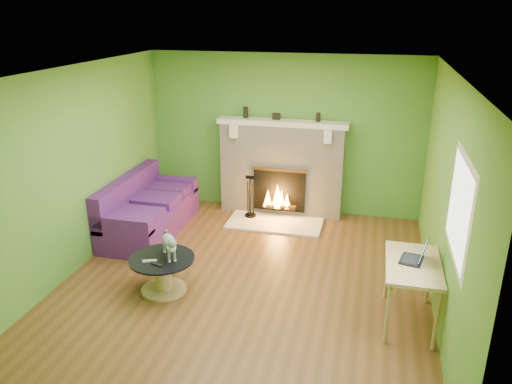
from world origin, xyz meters
TOP-DOWN VIEW (x-y plane):
  - floor at (0.00, 0.00)m, footprint 5.00×5.00m
  - ceiling at (0.00, 0.00)m, footprint 5.00×5.00m
  - wall_back at (0.00, 2.50)m, footprint 5.00×0.00m
  - wall_front at (0.00, -2.50)m, footprint 5.00×0.00m
  - wall_left at (-2.25, 0.00)m, footprint 0.00×5.00m
  - wall_right at (2.25, 0.00)m, footprint 0.00×5.00m
  - window_frame at (2.24, -0.90)m, footprint 0.00×1.20m
  - window_pane at (2.23, -0.90)m, footprint 0.00×1.06m
  - fireplace at (0.00, 2.32)m, footprint 2.10×0.46m
  - hearth at (0.00, 1.80)m, footprint 1.50×0.75m
  - mantel at (0.00, 2.30)m, footprint 2.10×0.28m
  - sofa at (-1.86, 1.08)m, footprint 0.88×1.92m
  - coffee_table at (-0.92, -0.49)m, footprint 0.79×0.79m
  - desk at (1.95, -0.46)m, footprint 0.57×0.98m
  - cat at (-0.84, -0.44)m, footprint 0.46×0.55m
  - remote_silver at (-1.02, -0.61)m, footprint 0.17×0.10m
  - remote_black at (-0.90, -0.67)m, footprint 0.17×0.09m
  - laptop at (1.93, -0.41)m, footprint 0.32×0.34m
  - fire_tools at (-0.44, 1.95)m, footprint 0.19×0.19m
  - mantel_vase_left at (-0.61, 2.33)m, footprint 0.08×0.08m
  - mantel_vase_right at (0.56, 2.33)m, footprint 0.07×0.07m
  - mantel_box at (-0.10, 2.33)m, footprint 0.12×0.08m

SIDE VIEW (x-z plane):
  - floor at x=0.00m, z-range 0.00..0.00m
  - hearth at x=0.00m, z-range 0.00..0.03m
  - coffee_table at x=-0.92m, z-range 0.03..0.48m
  - sofa at x=-1.86m, z-range -0.10..0.77m
  - fire_tools at x=-0.44m, z-range 0.03..0.73m
  - remote_black at x=-0.90m, z-range 0.45..0.46m
  - remote_silver at x=-1.02m, z-range 0.45..0.46m
  - cat at x=-0.84m, z-range 0.45..0.78m
  - desk at x=1.95m, z-range 0.27..1.00m
  - fireplace at x=0.00m, z-range -0.02..1.56m
  - laptop at x=1.93m, z-range 0.73..0.95m
  - wall_back at x=0.00m, z-range -1.20..3.80m
  - wall_front at x=0.00m, z-range -1.20..3.80m
  - wall_left at x=-2.25m, z-range -1.20..3.80m
  - wall_right at x=2.25m, z-range -1.20..3.80m
  - mantel at x=0.00m, z-range 1.50..1.58m
  - window_frame at x=2.24m, z-range 0.95..2.15m
  - window_pane at x=2.23m, z-range 1.02..2.08m
  - mantel_box at x=-0.10m, z-range 1.58..1.68m
  - mantel_vase_right at x=0.56m, z-range 1.58..1.72m
  - mantel_vase_left at x=-0.61m, z-range 1.58..1.76m
  - ceiling at x=0.00m, z-range 2.60..2.60m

